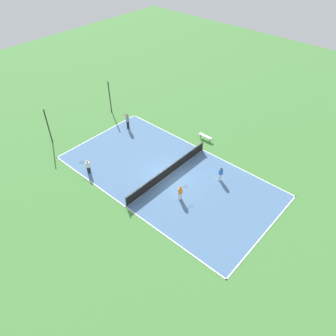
# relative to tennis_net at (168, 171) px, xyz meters

# --- Properties ---
(ground_plane) EXTENTS (80.00, 80.00, 0.00)m
(ground_plane) POSITION_rel_tennis_net_xyz_m (0.00, 0.00, -0.55)
(ground_plane) COLOR #47843D
(court_surface) EXTENTS (10.28, 19.36, 0.02)m
(court_surface) POSITION_rel_tennis_net_xyz_m (0.00, 0.00, -0.54)
(court_surface) COLOR #4C729E
(court_surface) RESTS_ON ground_plane
(tennis_net) EXTENTS (10.08, 0.10, 1.04)m
(tennis_net) POSITION_rel_tennis_net_xyz_m (0.00, 0.00, 0.00)
(tennis_net) COLOR black
(tennis_net) RESTS_ON court_surface
(bench) EXTENTS (0.36, 1.48, 0.45)m
(bench) POSITION_rel_tennis_net_xyz_m (6.68, 0.90, -0.16)
(bench) COLOR silver
(bench) RESTS_ON ground_plane
(player_baseline_gray) EXTENTS (0.60, 0.99, 1.77)m
(player_baseline_gray) POSITION_rel_tennis_net_xyz_m (2.85, 8.24, 0.50)
(player_baseline_gray) COLOR black
(player_baseline_gray) RESTS_ON court_surface
(player_far_white) EXTENTS (0.70, 0.98, 1.38)m
(player_far_white) POSITION_rel_tennis_net_xyz_m (-4.41, 5.57, 0.25)
(player_far_white) COLOR black
(player_far_white) RESTS_ON court_surface
(player_near_blue) EXTENTS (0.37, 0.37, 1.44)m
(player_near_blue) POSITION_rel_tennis_net_xyz_m (2.58, -3.79, 0.28)
(player_near_blue) COLOR white
(player_near_blue) RESTS_ON court_surface
(player_center_orange) EXTENTS (0.97, 0.48, 1.41)m
(player_center_orange) POSITION_rel_tennis_net_xyz_m (-1.49, -2.67, 0.27)
(player_center_orange) COLOR white
(player_center_orange) RESTS_ON court_surface
(tennis_ball_far_baseline) EXTENTS (0.07, 0.07, 0.07)m
(tennis_ball_far_baseline) POSITION_rel_tennis_net_xyz_m (2.30, -2.86, -0.49)
(tennis_ball_far_baseline) COLOR #CCE033
(tennis_ball_far_baseline) RESTS_ON court_surface
(tennis_ball_right_alley) EXTENTS (0.07, 0.07, 0.07)m
(tennis_ball_right_alley) POSITION_rel_tennis_net_xyz_m (0.27, 0.11, -0.49)
(tennis_ball_right_alley) COLOR #CCE033
(tennis_ball_right_alley) RESTS_ON court_surface
(tennis_ball_left_sideline) EXTENTS (0.07, 0.07, 0.07)m
(tennis_ball_left_sideline) POSITION_rel_tennis_net_xyz_m (0.61, -3.93, -0.49)
(tennis_ball_left_sideline) COLOR #CCE033
(tennis_ball_left_sideline) RESTS_ON court_surface
(tennis_ball_near_net) EXTENTS (0.07, 0.07, 0.07)m
(tennis_ball_near_net) POSITION_rel_tennis_net_xyz_m (-4.27, 1.48, -0.49)
(tennis_ball_near_net) COLOR #CCE033
(tennis_ball_near_net) RESTS_ON court_surface
(fence_post_back_left) EXTENTS (0.12, 0.12, 3.77)m
(fence_post_back_left) POSITION_rel_tennis_net_xyz_m (-3.92, 12.17, 1.33)
(fence_post_back_left) COLOR black
(fence_post_back_left) RESTS_ON ground_plane
(fence_post_back_right) EXTENTS (0.12, 0.12, 3.77)m
(fence_post_back_right) POSITION_rel_tennis_net_xyz_m (3.92, 12.17, 1.33)
(fence_post_back_right) COLOR black
(fence_post_back_right) RESTS_ON ground_plane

